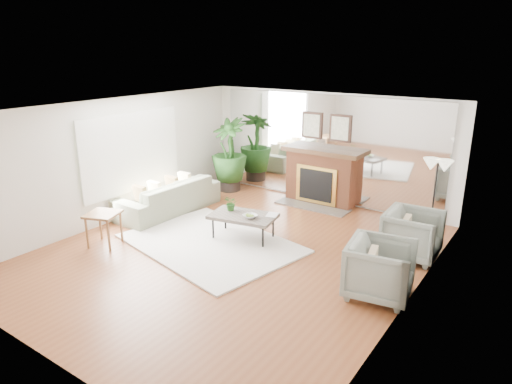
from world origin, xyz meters
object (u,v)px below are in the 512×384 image
Objects in this scene: side_table at (103,218)px; floor_lamp at (437,172)px; armchair_back at (413,234)px; sofa at (168,196)px; coffee_table at (243,217)px; potted_ficus at (229,152)px; armchair_front at (380,269)px; fireplace at (320,176)px.

floor_lamp reaches higher than side_table.
sofa is at bearing 95.65° from armchair_back.
floor_lamp reaches higher than sofa.
coffee_table is at bearing 84.56° from sofa.
side_table reaches higher than coffee_table.
sofa is 1.96m from side_table.
armchair_back is 5.44m from side_table.
floor_lamp is at bearing -5.65° from potted_ficus.
floor_lamp is at bearing -9.99° from armchair_back.
armchair_front is at bearing -92.46° from floor_lamp.
armchair_back is at bearing -9.26° from armchair_front.
armchair_back is at bearing 29.29° from side_table.
coffee_table is at bearing -148.58° from floor_lamp.
potted_ficus is at bearing 92.54° from side_table.
floor_lamp is at bearing 31.42° from coffee_table.
potted_ficus is (0.14, 2.00, 0.62)m from sofa.
floor_lamp is (0.10, 2.33, 0.94)m from armchair_front.
side_table is at bearing 10.87° from sofa.
fireplace is 2.25× the size of armchair_back.
armchair_back reaches higher than sofa.
armchair_back is (2.60, -1.66, -0.24)m from fireplace.
coffee_table is 1.45× the size of armchair_back.
fireplace reaches higher than armchair_back.
armchair_back is 5.11m from potted_ficus.
sofa reaches higher than coffee_table.
armchair_back is 1.56m from armchair_front.
side_table is at bearing 93.85° from armchair_front.
armchair_front reaches higher than side_table.
armchair_front is at bearing 13.10° from side_table.
coffee_table is 2.88m from armchair_front.
armchair_front is 1.32× the size of side_table.
sofa is 2.61× the size of armchair_front.
coffee_table is 0.73× the size of potted_ficus.
fireplace is 2.69m from coffee_table.
sofa reaches higher than side_table.
armchair_back is 1.31× the size of side_table.
potted_ficus is at bearing 72.89° from armchair_back.
armchair_front reaches higher than armchair_back.
armchair_front is (2.83, -0.54, -0.02)m from coffee_table.
side_table is 0.44× the size of floor_lamp.
coffee_table is (-0.23, -2.67, -0.22)m from fireplace.
armchair_back reaches higher than side_table.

